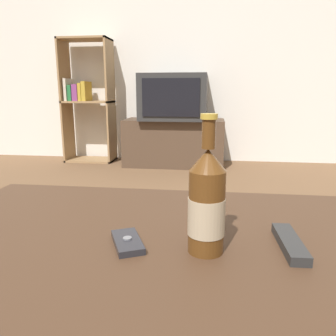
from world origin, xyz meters
TOP-DOWN VIEW (x-y plane):
  - back_wall at (0.00, 3.02)m, footprint 8.00×0.05m
  - coffee_table at (0.00, 0.00)m, footprint 1.11×0.76m
  - tv_stand at (-0.24, 2.72)m, footprint 1.01×0.47m
  - television at (-0.24, 2.71)m, footprint 0.65×0.60m
  - bookshelf at (-1.21, 2.81)m, footprint 0.52×0.30m
  - beer_bottle at (0.13, -0.03)m, footprint 0.07×0.07m
  - cell_phone at (-0.03, -0.03)m, footprint 0.09×0.12m
  - remote_control at (0.30, 0.01)m, footprint 0.05×0.16m

SIDE VIEW (x-z plane):
  - tv_stand at x=-0.24m, z-range 0.00..0.48m
  - coffee_table at x=0.00m, z-range 0.16..0.59m
  - cell_phone at x=-0.03m, z-range 0.44..0.45m
  - remote_control at x=0.30m, z-range 0.44..0.46m
  - beer_bottle at x=0.13m, z-range 0.40..0.68m
  - bookshelf at x=-1.21m, z-range 0.03..1.32m
  - television at x=-0.24m, z-range 0.48..0.92m
  - back_wall at x=0.00m, z-range 0.00..2.60m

